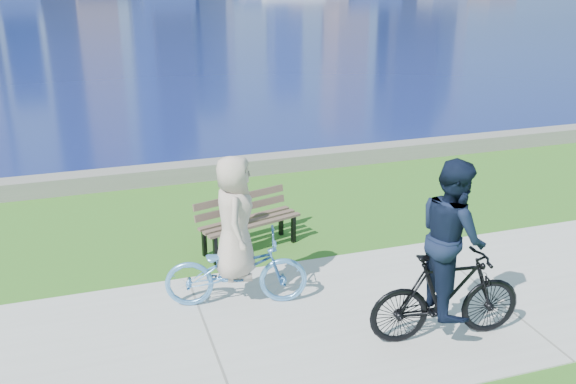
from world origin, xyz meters
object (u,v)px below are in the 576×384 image
park_bench (247,217)px  bollard_lamp (228,213)px  cyclist_man (449,267)px  cyclist_woman (236,251)px

park_bench → bollard_lamp: bearing=-153.0°
park_bench → cyclist_man: 3.78m
park_bench → cyclist_woman: cyclist_woman is taller
bollard_lamp → cyclist_woman: 1.40m
park_bench → cyclist_woman: bearing=-125.1°
cyclist_woman → cyclist_man: cyclist_man is taller
park_bench → cyclist_woman: 1.85m
park_bench → cyclist_man: size_ratio=0.75×
park_bench → bollard_lamp: size_ratio=1.27×
bollard_lamp → cyclist_man: 3.64m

